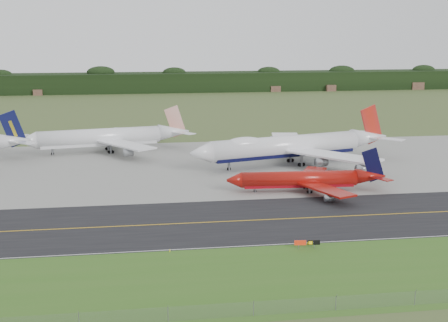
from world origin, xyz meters
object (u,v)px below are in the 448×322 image
(jet_star_tail, at_px, (108,137))
(jet_red_737, at_px, (308,179))
(taxiway_sign, at_px, (307,243))
(jet_ba_747, at_px, (292,146))

(jet_star_tail, bearing_deg, jet_red_737, -49.30)
(jet_red_737, xyz_separation_m, jet_star_tail, (-50.52, 58.74, 1.84))
(jet_red_737, height_order, jet_star_tail, jet_star_tail)
(taxiway_sign, bearing_deg, jet_ba_747, 77.68)
(jet_star_tail, bearing_deg, jet_ba_747, -27.32)
(taxiway_sign, bearing_deg, jet_star_tail, 111.50)
(jet_star_tail, distance_m, taxiway_sign, 106.40)
(jet_star_tail, height_order, taxiway_sign, jet_star_tail)
(jet_ba_747, bearing_deg, jet_star_tail, 152.68)
(jet_red_737, distance_m, jet_star_tail, 77.50)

